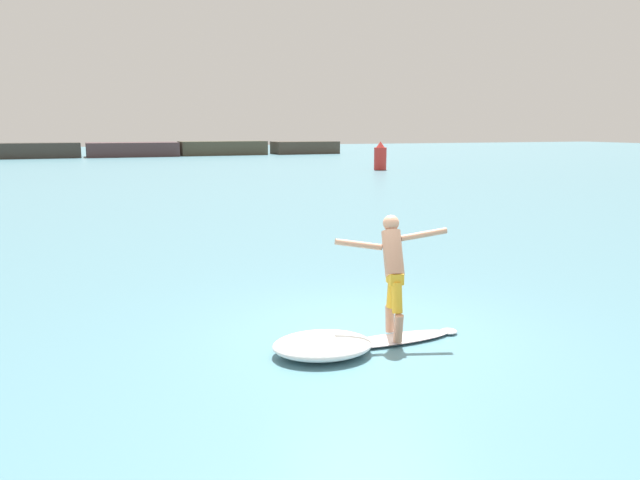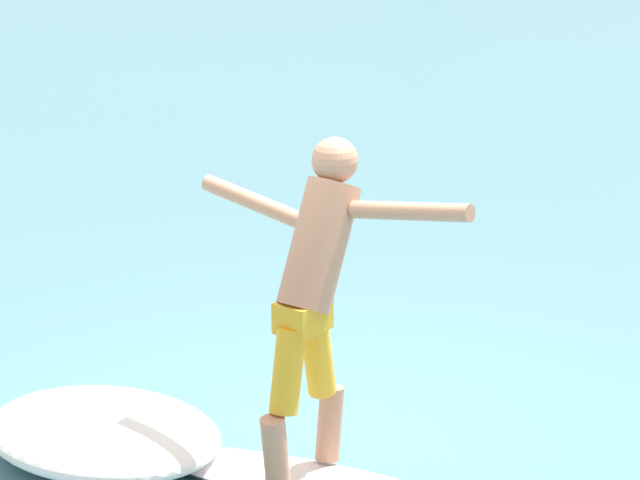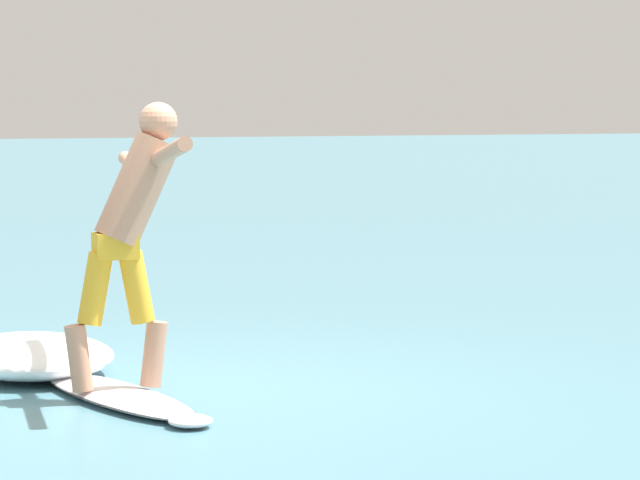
{
  "view_description": "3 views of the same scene",
  "coord_description": "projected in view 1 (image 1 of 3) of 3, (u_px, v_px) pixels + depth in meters",
  "views": [
    {
      "loc": [
        -4.02,
        -8.25,
        3.09
      ],
      "look_at": [
        -0.43,
        1.03,
        1.29
      ],
      "focal_mm": 35.0,
      "sensor_mm": 36.0,
      "label": 1
    },
    {
      "loc": [
        3.17,
        -7.05,
        3.63
      ],
      "look_at": [
        -0.29,
        0.61,
        0.99
      ],
      "focal_mm": 85.0,
      "sensor_mm": 36.0,
      "label": 2
    },
    {
      "loc": [
        8.59,
        -4.31,
        1.76
      ],
      "look_at": [
        -0.38,
        1.27,
        0.88
      ],
      "focal_mm": 85.0,
      "sensor_mm": 36.0,
      "label": 3
    }
  ],
  "objects": [
    {
      "name": "ground_plane",
      "position": [
        371.0,
        332.0,
        9.55
      ],
      "size": [
        200.0,
        200.0,
        0.0
      ],
      "primitive_type": "plane",
      "color": "teal"
    },
    {
      "name": "rock_jetty_breakwater",
      "position": [
        68.0,
        150.0,
        64.58
      ],
      "size": [
        57.53,
        5.07,
        1.73
      ],
      "color": "#403C32",
      "rests_on": "ground"
    },
    {
      "name": "surfboard",
      "position": [
        396.0,
        339.0,
        9.12
      ],
      "size": [
        2.03,
        0.51,
        0.21
      ],
      "color": "white",
      "rests_on": "ground"
    },
    {
      "name": "surfer",
      "position": [
        393.0,
        265.0,
        9.03
      ],
      "size": [
        1.66,
        0.8,
        1.76
      ],
      "color": "tan",
      "rests_on": "surfboard"
    },
    {
      "name": "channel_marker_buoy",
      "position": [
        380.0,
        157.0,
        45.79
      ],
      "size": [
        0.92,
        0.92,
        2.07
      ],
      "color": "red",
      "rests_on": "ground"
    },
    {
      "name": "wave_foam_at_tail",
      "position": [
        322.0,
        345.0,
        8.58
      ],
      "size": [
        1.52,
        1.27,
        0.27
      ],
      "color": "white",
      "rests_on": "ground"
    }
  ]
}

